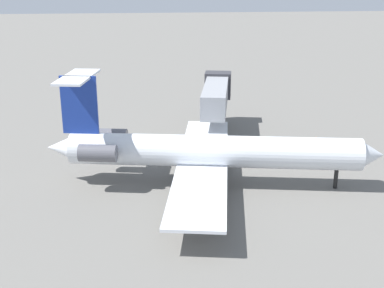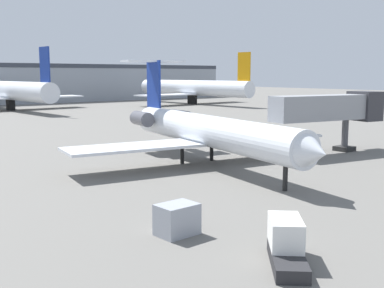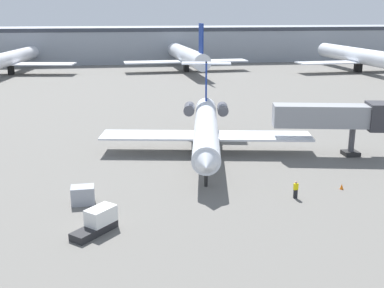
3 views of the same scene
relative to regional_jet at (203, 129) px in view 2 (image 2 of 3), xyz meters
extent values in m
cube|color=#66635E|center=(1.89, -0.96, -3.30)|extent=(400.00, 400.00, 0.10)
cylinder|color=silver|center=(-0.15, -0.84, -0.05)|extent=(7.25, 25.71, 2.82)
cone|color=silver|center=(-2.52, -14.23, -0.05)|extent=(3.03, 2.63, 2.68)
cone|color=silver|center=(2.25, 12.66, -0.05)|extent=(2.82, 2.98, 2.40)
cube|color=silver|center=(6.72, -1.04, -1.16)|extent=(12.49, 6.41, 0.24)
cube|color=silver|center=(-6.67, 1.34, -1.16)|extent=(12.49, 6.41, 0.24)
cylinder|color=#595960|center=(3.84, 8.42, 0.35)|extent=(2.04, 3.41, 1.50)
cylinder|color=#595960|center=(-0.71, 9.22, 0.35)|extent=(2.04, 3.41, 1.50)
cube|color=navy|center=(1.91, 10.79, 3.94)|extent=(0.80, 3.19, 5.15)
cube|color=silver|center=(1.91, 10.79, 6.41)|extent=(7.11, 3.55, 0.20)
cylinder|color=black|center=(-2.04, -11.48, -2.35)|extent=(0.36, 0.36, 1.79)
cylinder|color=black|center=(1.78, 0.85, -2.35)|extent=(0.36, 0.36, 1.79)
cylinder|color=black|center=(-1.37, 1.41, -2.35)|extent=(0.36, 0.36, 1.79)
cube|color=gray|center=(13.91, -3.10, 1.56)|extent=(12.84, 5.03, 2.60)
cube|color=#333338|center=(19.68, -4.26, 1.56)|extent=(2.99, 3.61, 3.20)
cylinder|color=#4C4C51|center=(16.99, -3.72, -1.50)|extent=(0.70, 0.70, 3.51)
cube|color=#262626|center=(16.99, -3.72, -3.00)|extent=(1.80, 1.80, 0.50)
cube|color=#262628|center=(-12.51, -20.45, -2.95)|extent=(3.74, 3.89, 0.60)
cube|color=white|center=(-11.97, -19.86, -2.00)|extent=(2.66, 2.71, 1.30)
cube|color=#999EA8|center=(-13.77, -14.16, -2.43)|extent=(2.11, 1.61, 1.63)
cylinder|color=silver|center=(8.42, 78.62, 1.28)|extent=(6.61, 41.23, 4.25)
cube|color=navy|center=(9.49, 60.12, 6.90)|extent=(0.53, 4.01, 7.00)
cube|color=silver|center=(8.42, 78.62, -0.45)|extent=(34.78, 7.98, 0.30)
cube|color=black|center=(8.42, 78.62, -2.05)|extent=(1.20, 2.80, 2.40)
cylinder|color=silver|center=(55.45, 70.23, 1.24)|extent=(6.45, 42.23, 4.18)
cube|color=orange|center=(56.47, 51.23, 6.83)|extent=(0.52, 4.01, 7.00)
cube|color=silver|center=(55.45, 70.23, -0.45)|extent=(35.60, 7.90, 0.30)
cube|color=black|center=(55.45, 70.23, -2.05)|extent=(1.20, 2.80, 2.40)
camera|label=1|loc=(-41.81, 5.57, 14.98)|focal=47.43mm
camera|label=2|loc=(-28.22, -33.30, 5.05)|focal=44.76mm
camera|label=3|loc=(-10.02, -55.47, 13.71)|focal=44.96mm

